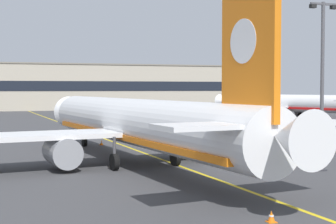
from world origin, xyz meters
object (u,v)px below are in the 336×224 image
object	(u,v)px
apron_lamp_post	(322,83)
airliner_background	(287,104)
safety_cone_by_tail	(271,217)
safety_cone_by_nose_gear	(102,143)
airliner_foreground	(137,124)

from	to	relation	value
apron_lamp_post	airliner_background	bearing A→B (deg)	61.26
safety_cone_by_tail	airliner_background	bearing A→B (deg)	58.66
airliner_background	apron_lamp_post	bearing A→B (deg)	-118.74
safety_cone_by_nose_gear	airliner_background	bearing A→B (deg)	39.57
airliner_background	safety_cone_by_nose_gear	world-z (taller)	airliner_background
apron_lamp_post	safety_cone_by_nose_gear	bearing A→B (deg)	120.05
airliner_background	safety_cone_by_nose_gear	size ratio (longest dim) A/B	65.84
safety_cone_by_nose_gear	safety_cone_by_tail	bearing A→B (deg)	-86.99
airliner_background	apron_lamp_post	xyz separation A→B (m)	(-32.98, -60.13, 3.56)
airliner_foreground	apron_lamp_post	bearing A→B (deg)	-28.67
safety_cone_by_nose_gear	airliner_foreground	bearing A→B (deg)	-89.43
safety_cone_by_tail	apron_lamp_post	bearing A→B (deg)	47.80
airliner_foreground	airliner_background	xyz separation A→B (m)	(45.70, 53.18, -0.26)
apron_lamp_post	safety_cone_by_nose_gear	size ratio (longest dim) A/B	23.15
safety_cone_by_nose_gear	safety_cone_by_tail	distance (m)	34.49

